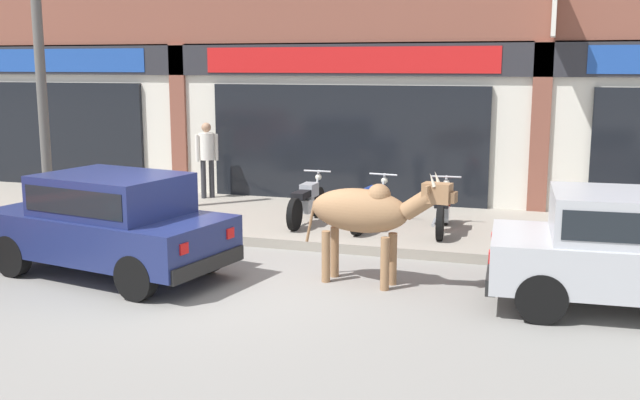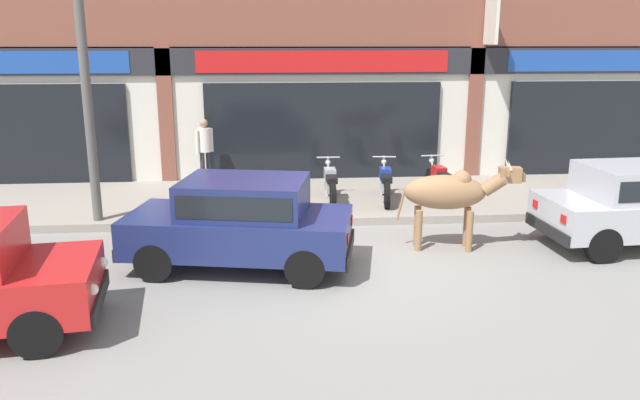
% 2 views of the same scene
% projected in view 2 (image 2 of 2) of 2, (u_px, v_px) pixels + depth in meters
% --- Properties ---
extents(ground_plane, '(90.00, 90.00, 0.00)m').
position_uv_depth(ground_plane, '(356.00, 266.00, 10.13)').
color(ground_plane, gray).
extents(sidewalk, '(19.00, 3.77, 0.16)m').
position_uv_depth(sidewalk, '(330.00, 199.00, 14.06)').
color(sidewalk, gray).
rests_on(sidewalk, ground).
extents(cow, '(2.14, 0.74, 1.61)m').
position_uv_depth(cow, '(451.00, 193.00, 10.72)').
color(cow, '#936B47').
rests_on(cow, ground).
extents(car_2, '(3.81, 2.25, 1.46)m').
position_uv_depth(car_2, '(241.00, 219.00, 9.84)').
color(car_2, black).
rests_on(car_2, ground).
extents(motorcycle_0, '(0.52, 1.81, 0.88)m').
position_uv_depth(motorcycle_0, '(330.00, 184.00, 13.42)').
color(motorcycle_0, black).
rests_on(motorcycle_0, sidewalk).
extents(motorcycle_1, '(0.55, 1.81, 0.88)m').
position_uv_depth(motorcycle_1, '(385.00, 183.00, 13.47)').
color(motorcycle_1, black).
rests_on(motorcycle_1, sidewalk).
extents(motorcycle_2, '(0.52, 1.81, 0.88)m').
position_uv_depth(motorcycle_2, '(440.00, 182.00, 13.63)').
color(motorcycle_2, black).
rests_on(motorcycle_2, sidewalk).
extents(pedestrian, '(0.39, 0.37, 1.60)m').
position_uv_depth(pedestrian, '(205.00, 145.00, 14.78)').
color(pedestrian, '#2D2D33').
rests_on(pedestrian, sidewalk).
extents(utility_pole, '(0.18, 0.18, 6.44)m').
position_uv_depth(utility_pole, '(83.00, 50.00, 11.32)').
color(utility_pole, '#595651').
rests_on(utility_pole, sidewalk).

